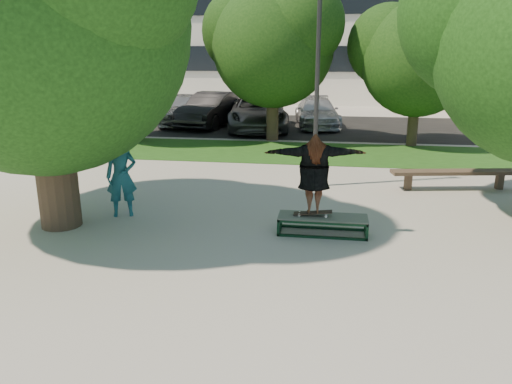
% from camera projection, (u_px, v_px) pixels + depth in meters
% --- Properties ---
extents(ground, '(120.00, 120.00, 0.00)m').
position_uv_depth(ground, '(248.00, 256.00, 9.12)').
color(ground, gray).
rests_on(ground, ground).
extents(grass_strip, '(30.00, 4.00, 0.02)m').
position_uv_depth(grass_strip, '(319.00, 153.00, 17.99)').
color(grass_strip, '#1A4112').
rests_on(grass_strip, ground).
extents(asphalt_strip, '(40.00, 8.00, 0.01)m').
position_uv_depth(asphalt_strip, '(302.00, 126.00, 24.31)').
color(asphalt_strip, black).
rests_on(asphalt_strip, ground).
extents(tree_left, '(6.96, 5.95, 7.12)m').
position_uv_depth(tree_left, '(36.00, 6.00, 9.55)').
color(tree_left, '#38281E').
rests_on(tree_left, ground).
extents(bg_tree_left, '(5.28, 4.51, 5.77)m').
position_uv_depth(bg_tree_left, '(129.00, 46.00, 19.55)').
color(bg_tree_left, '#38281E').
rests_on(bg_tree_left, ground).
extents(bg_tree_mid, '(5.76, 4.92, 6.24)m').
position_uv_depth(bg_tree_mid, '(271.00, 39.00, 19.63)').
color(bg_tree_mid, '#38281E').
rests_on(bg_tree_mid, ground).
extents(bg_tree_right, '(5.04, 4.31, 5.43)m').
position_uv_depth(bg_tree_right, '(417.00, 53.00, 18.49)').
color(bg_tree_right, '#38281E').
rests_on(bg_tree_right, ground).
extents(lamppost, '(0.25, 0.15, 6.11)m').
position_uv_depth(lamppost, '(318.00, 68.00, 12.85)').
color(lamppost, '#2D2D30').
rests_on(lamppost, ground).
extents(grind_box, '(1.80, 0.60, 0.38)m').
position_uv_depth(grind_box, '(322.00, 225.00, 10.15)').
color(grind_box, '#10311D').
rests_on(grind_box, ground).
extents(skater_rig, '(2.02, 0.76, 1.68)m').
position_uv_depth(skater_rig, '(314.00, 174.00, 9.88)').
color(skater_rig, white).
rests_on(skater_rig, grind_box).
extents(bystander, '(0.79, 0.66, 1.84)m').
position_uv_depth(bystander, '(121.00, 176.00, 11.08)').
color(bystander, '#1A5866').
rests_on(bystander, ground).
extents(bench, '(3.41, 1.05, 0.52)m').
position_uv_depth(bench, '(455.00, 173.00, 13.30)').
color(bench, '#49392C').
rests_on(bench, ground).
extents(car_silver_a, '(2.51, 4.82, 1.56)m').
position_uv_depth(car_silver_a, '(182.00, 109.00, 24.51)').
color(car_silver_a, '#A2A1A6').
rests_on(car_silver_a, asphalt_strip).
extents(car_dark, '(2.67, 5.16, 1.62)m').
position_uv_depth(car_dark, '(212.00, 109.00, 24.09)').
color(car_dark, black).
rests_on(car_dark, asphalt_strip).
extents(car_grey, '(3.49, 6.00, 1.57)m').
position_uv_depth(car_grey, '(258.00, 113.00, 23.04)').
color(car_grey, '#555459').
rests_on(car_grey, asphalt_strip).
extents(car_silver_b, '(2.55, 4.88, 1.35)m').
position_uv_depth(car_silver_b, '(317.00, 113.00, 24.01)').
color(car_silver_b, '#B9B9BE').
rests_on(car_silver_b, asphalt_strip).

